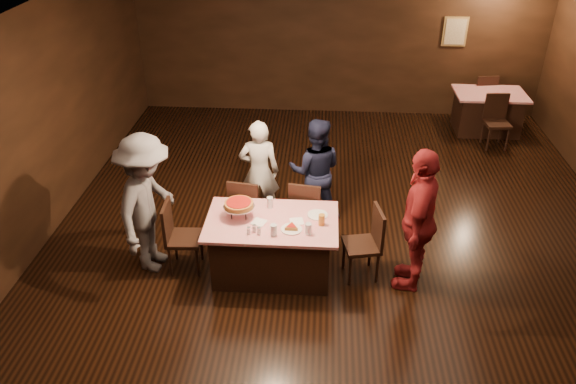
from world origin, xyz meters
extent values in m
plane|color=black|center=(0.00, 0.00, 0.00)|extent=(10.00, 10.00, 0.00)
cube|color=silver|center=(0.00, 0.00, 3.00)|extent=(8.00, 10.00, 0.04)
cube|color=black|center=(0.00, 5.00, 1.50)|extent=(8.00, 0.04, 3.00)
cube|color=black|center=(-4.00, 0.00, 1.50)|extent=(0.04, 10.00, 3.00)
cube|color=tan|center=(2.20, 4.97, 1.70)|extent=(0.46, 0.03, 0.56)
cube|color=beige|center=(2.20, 4.95, 1.70)|extent=(0.38, 0.01, 0.48)
cube|color=#B10B1D|center=(-0.84, -0.39, 0.39)|extent=(1.60, 1.00, 0.77)
cube|color=#A50B1D|center=(2.86, 4.20, 0.39)|extent=(1.30, 0.90, 0.77)
cube|color=black|center=(-1.24, 0.36, 0.47)|extent=(0.48, 0.48, 0.95)
cube|color=black|center=(-0.44, 0.36, 0.47)|extent=(0.48, 0.48, 0.95)
cube|color=black|center=(-1.94, -0.39, 0.47)|extent=(0.44, 0.44, 0.95)
cube|color=black|center=(0.26, -0.39, 0.47)|extent=(0.50, 0.50, 0.95)
cube|color=black|center=(2.86, 3.50, 0.47)|extent=(0.46, 0.46, 0.95)
cube|color=black|center=(2.86, 4.80, 0.47)|extent=(0.48, 0.48, 0.95)
imported|color=silver|center=(-1.13, 0.84, 0.77)|extent=(0.58, 0.41, 1.53)
imported|color=black|center=(-0.35, 0.89, 0.78)|extent=(0.77, 0.60, 1.56)
imported|color=slate|center=(-2.36, -0.35, 0.91)|extent=(0.84, 1.27, 1.83)
imported|color=maroon|center=(0.89, -0.48, 0.91)|extent=(0.70, 1.15, 1.83)
cylinder|color=black|center=(-1.24, -0.24, 0.84)|extent=(0.01, 0.01, 0.15)
cylinder|color=black|center=(-1.32, -0.39, 0.84)|extent=(0.01, 0.01, 0.15)
cylinder|color=black|center=(-1.15, -0.39, 0.84)|extent=(0.01, 0.01, 0.15)
cylinder|color=silver|center=(-1.24, -0.34, 0.93)|extent=(0.38, 0.38, 0.01)
cylinder|color=#B27233|center=(-1.24, -0.34, 0.96)|extent=(0.35, 0.35, 0.05)
cylinder|color=#A5140C|center=(-1.24, -0.34, 0.98)|extent=(0.30, 0.30, 0.01)
cylinder|color=white|center=(-0.59, -0.57, 0.78)|extent=(0.25, 0.25, 0.01)
cylinder|color=#B27233|center=(-0.59, -0.57, 0.81)|extent=(0.18, 0.18, 0.04)
cylinder|color=#A5140C|center=(-0.59, -0.57, 0.83)|extent=(0.14, 0.14, 0.01)
cylinder|color=white|center=(-0.29, -0.24, 0.78)|extent=(0.25, 0.25, 0.01)
cylinder|color=silver|center=(-0.79, -0.69, 0.84)|extent=(0.08, 0.08, 0.14)
cylinder|color=silver|center=(-0.39, -0.64, 0.84)|extent=(0.08, 0.08, 0.14)
cylinder|color=#BF7F26|center=(-0.24, -0.44, 0.84)|extent=(0.08, 0.08, 0.14)
cylinder|color=silver|center=(-0.89, -0.09, 0.84)|extent=(0.08, 0.08, 0.14)
cylinder|color=silver|center=(-1.02, -0.64, 0.81)|extent=(0.04, 0.04, 0.08)
cylinder|color=silver|center=(-1.02, -0.64, 0.85)|extent=(0.05, 0.05, 0.02)
cylinder|color=silver|center=(-0.96, -0.69, 0.81)|extent=(0.04, 0.04, 0.08)
cylinder|color=silver|center=(-0.96, -0.69, 0.85)|extent=(0.05, 0.05, 0.02)
cylinder|color=silver|center=(-1.08, -0.69, 0.81)|extent=(0.04, 0.04, 0.08)
cylinder|color=silver|center=(-1.08, -0.69, 0.85)|extent=(0.05, 0.05, 0.02)
cube|color=white|center=(-0.54, -0.39, 0.77)|extent=(0.19, 0.19, 0.01)
cube|color=white|center=(-0.99, -0.44, 0.77)|extent=(0.21, 0.21, 0.01)
camera|label=1|loc=(-0.26, -6.02, 4.51)|focal=35.00mm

